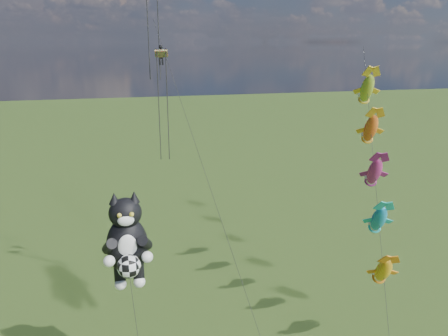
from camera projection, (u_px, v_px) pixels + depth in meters
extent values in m
cylinder|color=black|center=(138.00, 334.00, 26.45)|extent=(0.51, 2.65, 6.62)
ellipsoid|color=black|center=(127.00, 246.00, 26.51)|extent=(2.82, 2.44, 3.67)
ellipsoid|color=black|center=(125.00, 213.00, 25.80)|extent=(2.20, 2.05, 1.86)
cone|color=black|center=(114.00, 198.00, 25.39)|extent=(0.74, 0.74, 0.69)
cone|color=black|center=(134.00, 197.00, 25.66)|extent=(0.74, 0.74, 0.69)
ellipsoid|color=white|center=(126.00, 220.00, 25.15)|extent=(1.03, 0.63, 0.66)
ellipsoid|color=white|center=(128.00, 247.00, 25.61)|extent=(1.20, 0.61, 1.51)
sphere|color=gold|center=(119.00, 215.00, 24.89)|extent=(0.28, 0.28, 0.28)
sphere|color=gold|center=(132.00, 214.00, 25.05)|extent=(0.28, 0.28, 0.28)
sphere|color=white|center=(109.00, 261.00, 25.21)|extent=(0.69, 0.69, 0.69)
sphere|color=white|center=(147.00, 257.00, 25.71)|extent=(0.69, 0.69, 0.69)
sphere|color=white|center=(121.00, 284.00, 26.90)|extent=(0.73, 0.73, 0.73)
sphere|color=white|center=(139.00, 282.00, 27.16)|extent=(0.73, 0.73, 0.73)
sphere|color=white|center=(129.00, 266.00, 25.22)|extent=(1.38, 1.38, 1.38)
cylinder|color=black|center=(376.00, 191.00, 31.40)|extent=(4.97, 15.05, 20.03)
ellipsoid|color=yellow|center=(383.00, 270.00, 29.29)|extent=(1.70, 2.69, 2.83)
ellipsoid|color=blue|center=(379.00, 219.00, 30.64)|extent=(1.70, 2.69, 2.83)
ellipsoid|color=#D8337A|center=(374.00, 172.00, 31.98)|extent=(1.70, 2.69, 2.83)
ellipsoid|color=red|center=(371.00, 128.00, 33.32)|extent=(1.70, 2.69, 2.83)
ellipsoid|color=green|center=(367.00, 88.00, 34.67)|extent=(1.70, 2.69, 2.83)
cylinder|color=black|center=(207.00, 177.00, 31.11)|extent=(5.23, 16.29, 22.18)
cube|color=#109C41|center=(161.00, 53.00, 32.87)|extent=(1.04, 0.70, 0.58)
cylinder|color=black|center=(159.00, 109.00, 33.96)|extent=(0.08, 0.08, 8.42)
cylinder|color=black|center=(168.00, 109.00, 34.11)|extent=(0.08, 0.08, 8.42)
cylinder|color=black|center=(148.00, 34.00, 35.25)|extent=(0.08, 0.08, 7.64)
cylinder|color=black|center=(159.00, 34.00, 35.44)|extent=(0.08, 0.08, 7.64)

